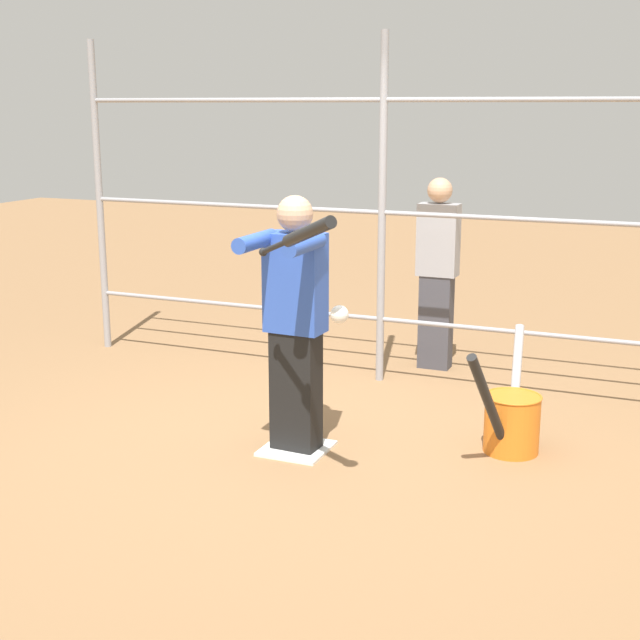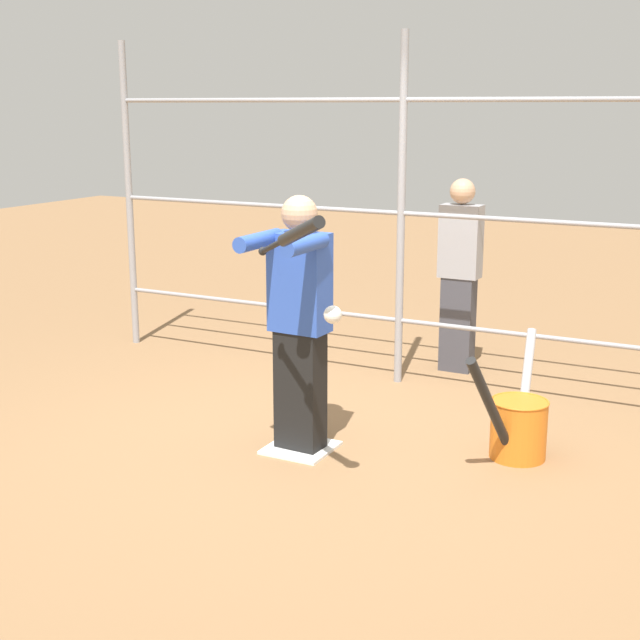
{
  "view_description": "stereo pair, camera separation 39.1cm",
  "coord_description": "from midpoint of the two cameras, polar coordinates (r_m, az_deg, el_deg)",
  "views": [
    {
      "loc": [
        -2.18,
        4.8,
        2.12
      ],
      "look_at": [
        -0.26,
        0.25,
        0.92
      ],
      "focal_mm": 50.0,
      "sensor_mm": 36.0,
      "label": 1
    },
    {
      "loc": [
        -2.53,
        4.63,
        2.12
      ],
      "look_at": [
        -0.26,
        0.25,
        0.92
      ],
      "focal_mm": 50.0,
      "sensor_mm": 36.0,
      "label": 2
    }
  ],
  "objects": [
    {
      "name": "batter",
      "position": [
        5.4,
        -3.72,
        0.16
      ],
      "size": [
        0.41,
        0.54,
        1.6
      ],
      "color": "black",
      "rests_on": "ground"
    },
    {
      "name": "home_plate",
      "position": [
        5.68,
        -3.51,
        -8.23
      ],
      "size": [
        0.4,
        0.4,
        0.02
      ],
      "color": "white",
      "rests_on": "ground"
    },
    {
      "name": "bystander_behind_fence",
      "position": [
        7.24,
        6.0,
        3.14
      ],
      "size": [
        0.32,
        0.2,
        1.56
      ],
      "color": "#3F3F47",
      "rests_on": "ground"
    },
    {
      "name": "bat_bucket",
      "position": [
        5.66,
        10.19,
        -6.33
      ],
      "size": [
        0.36,
        1.09,
        0.77
      ],
      "color": "orange",
      "rests_on": "ground"
    },
    {
      "name": "ground_plane",
      "position": [
        5.68,
        -3.51,
        -8.32
      ],
      "size": [
        24.0,
        24.0,
        0.0
      ],
      "primitive_type": "plane",
      "color": "olive"
    },
    {
      "name": "baseball_bat_swinging",
      "position": [
        4.53,
        -3.63,
        5.46
      ],
      "size": [
        0.64,
        0.51,
        0.3
      ],
      "color": "black"
    },
    {
      "name": "fence_backstop",
      "position": [
        6.79,
        2.34,
        6.88
      ],
      "size": [
        5.23,
        0.06,
        2.65
      ],
      "color": "#939399",
      "rests_on": "ground"
    },
    {
      "name": "softball_in_flight",
      "position": [
        4.61,
        -1.17,
        0.34
      ],
      "size": [
        0.1,
        0.1,
        0.1
      ],
      "color": "white"
    }
  ]
}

